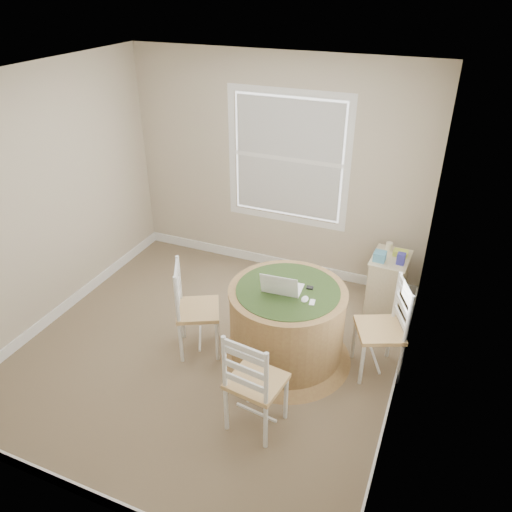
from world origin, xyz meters
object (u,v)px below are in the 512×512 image
at_px(round_table, 287,322).
at_px(corner_chest, 387,284).
at_px(laptop, 282,288).
at_px(chair_near, 256,381).
at_px(chair_left, 198,309).
at_px(chair_right, 380,330).

xyz_separation_m(round_table, corner_chest, (0.74, 1.17, -0.09)).
height_order(laptop, corner_chest, laptop).
bearing_deg(chair_near, round_table, -78.80).
bearing_deg(laptop, corner_chest, -128.01).
xyz_separation_m(chair_left, chair_right, (1.67, 0.36, 0.00)).
distance_m(round_table, corner_chest, 1.39).
bearing_deg(corner_chest, laptop, -121.29).
relative_size(chair_near, corner_chest, 1.41).
bearing_deg(chair_left, corner_chest, -76.29).
relative_size(chair_near, laptop, 2.61).
xyz_separation_m(round_table, chair_near, (0.06, -0.88, 0.05)).
bearing_deg(round_table, chair_left, -174.15).
bearing_deg(laptop, chair_right, -172.99).
distance_m(laptop, corner_chest, 1.51).
bearing_deg(chair_near, laptop, -75.56).
bearing_deg(chair_near, chair_right, -119.61).
xyz_separation_m(round_table, chair_left, (-0.83, -0.21, 0.05)).
height_order(chair_near, chair_right, same).
height_order(round_table, chair_right, chair_right).
relative_size(round_table, chair_right, 1.34).
bearing_deg(chair_near, chair_left, -29.42).
height_order(chair_left, laptop, laptop).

